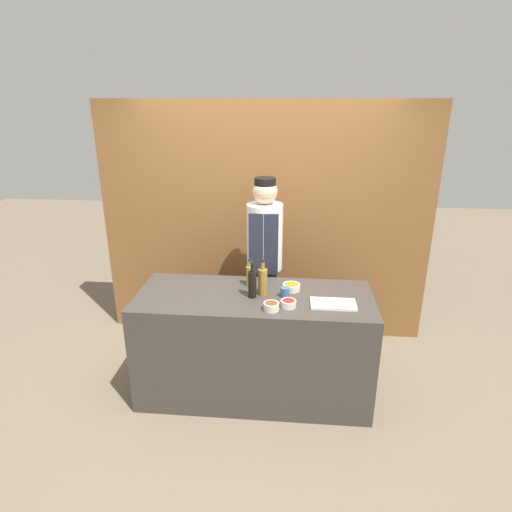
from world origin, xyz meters
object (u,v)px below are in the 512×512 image
at_px(sauce_bowl_brown, 271,306).
at_px(sauce_bowl_orange, 291,287).
at_px(sauce_bowl_red, 288,303).
at_px(bottle_vinegar, 263,281).
at_px(bottle_soy, 252,283).
at_px(cutting_board, 333,304).
at_px(bottle_oil, 250,275).
at_px(chef_center, 264,262).
at_px(cup_blue, 285,292).

height_order(sauce_bowl_brown, sauce_bowl_orange, sauce_bowl_brown).
bearing_deg(sauce_bowl_red, sauce_bowl_brown, -153.62).
bearing_deg(sauce_bowl_brown, bottle_vinegar, 107.74).
relative_size(sauce_bowl_orange, bottle_soy, 0.48).
bearing_deg(cutting_board, bottle_soy, 172.05).
xyz_separation_m(bottle_oil, bottle_vinegar, (0.12, -0.17, 0.03)).
xyz_separation_m(sauce_bowl_red, bottle_soy, (-0.29, 0.15, 0.09)).
bearing_deg(sauce_bowl_orange, chef_center, 117.81).
distance_m(sauce_bowl_orange, bottle_soy, 0.36).
distance_m(sauce_bowl_brown, sauce_bowl_orange, 0.40).
xyz_separation_m(bottle_oil, cup_blue, (0.30, -0.19, -0.05)).
bearing_deg(cutting_board, cup_blue, 162.83).
height_order(bottle_oil, bottle_vinegar, bottle_vinegar).
bearing_deg(cup_blue, sauce_bowl_orange, 68.94).
bearing_deg(sauce_bowl_orange, sauce_bowl_red, -93.64).
xyz_separation_m(sauce_bowl_brown, bottle_soy, (-0.16, 0.21, 0.08)).
distance_m(cutting_board, bottle_vinegar, 0.58).
xyz_separation_m(sauce_bowl_brown, cup_blue, (0.10, 0.24, 0.01)).
xyz_separation_m(sauce_bowl_brown, bottle_vinegar, (-0.08, 0.26, 0.09)).
bearing_deg(sauce_bowl_brown, bottle_soy, 127.70).
bearing_deg(chef_center, bottle_oil, -102.04).
relative_size(sauce_bowl_orange, bottle_vinegar, 0.48).
height_order(sauce_bowl_orange, bottle_vinegar, bottle_vinegar).
xyz_separation_m(sauce_bowl_brown, chef_center, (-0.11, 0.86, 0.02)).
bearing_deg(sauce_bowl_red, bottle_oil, 131.91).
relative_size(sauce_bowl_orange, chef_center, 0.08).
relative_size(bottle_oil, bottle_vinegar, 0.79).
relative_size(sauce_bowl_orange, cup_blue, 1.82).
xyz_separation_m(bottle_soy, chef_center, (0.05, 0.65, -0.06)).
height_order(sauce_bowl_orange, chef_center, chef_center).
distance_m(sauce_bowl_brown, cup_blue, 0.26).
bearing_deg(bottle_soy, sauce_bowl_orange, 26.91).
xyz_separation_m(sauce_bowl_orange, bottle_soy, (-0.31, -0.16, 0.09)).
height_order(bottle_vinegar, cup_blue, bottle_vinegar).
bearing_deg(sauce_bowl_red, cup_blue, 99.88).
bearing_deg(bottle_oil, sauce_bowl_brown, -64.64).
distance_m(sauce_bowl_brown, chef_center, 0.86).
height_order(sauce_bowl_red, bottle_vinegar, bottle_vinegar).
distance_m(bottle_soy, chef_center, 0.65).
xyz_separation_m(sauce_bowl_red, bottle_vinegar, (-0.21, 0.20, 0.09)).
bearing_deg(bottle_soy, bottle_oil, 100.56).
xyz_separation_m(sauce_bowl_red, chef_center, (-0.24, 0.79, 0.02)).
bearing_deg(cup_blue, bottle_vinegar, 171.50).
height_order(sauce_bowl_red, cutting_board, sauce_bowl_red).
bearing_deg(bottle_oil, cup_blue, -32.72).
distance_m(bottle_vinegar, cup_blue, 0.20).
relative_size(sauce_bowl_red, bottle_soy, 0.39).
bearing_deg(cup_blue, bottle_oil, 147.28).
bearing_deg(bottle_vinegar, cutting_board, -14.41).
relative_size(sauce_bowl_red, cup_blue, 1.49).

